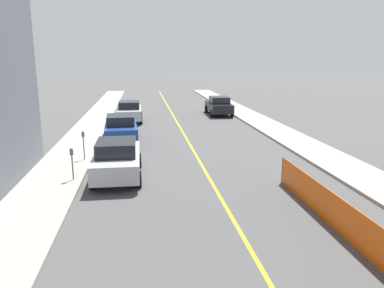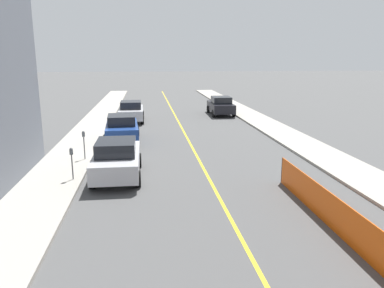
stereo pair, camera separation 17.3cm
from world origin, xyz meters
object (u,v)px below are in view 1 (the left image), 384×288
at_px(parked_car_curb_near, 117,159).
at_px(parked_car_opposite_side, 219,106).
at_px(parking_meter_near_curb, 72,157).
at_px(parking_meter_far_curb, 83,140).
at_px(parked_car_curb_mid, 121,128).
at_px(parked_car_curb_far, 129,111).

relative_size(parked_car_curb_near, parked_car_opposite_side, 0.99).
relative_size(parking_meter_near_curb, parking_meter_far_curb, 0.95).
bearing_deg(parking_meter_far_curb, parked_car_curb_mid, 70.41).
height_order(parked_car_curb_far, parking_meter_far_curb, parked_car_curb_far).
distance_m(parked_car_curb_mid, parked_car_curb_far, 7.10).
xyz_separation_m(parked_car_curb_near, parked_car_opposite_side, (7.68, 16.57, 0.00)).
xyz_separation_m(parked_car_curb_mid, parking_meter_near_curb, (-1.52, -7.35, 0.23)).
bearing_deg(parked_car_curb_near, parking_meter_far_curb, 123.00).
bearing_deg(parked_car_curb_near, parked_car_opposite_side, 65.33).
xyz_separation_m(parked_car_curb_mid, parking_meter_far_curb, (-1.52, -4.27, 0.28)).
distance_m(parked_car_curb_mid, parking_meter_far_curb, 4.54).
bearing_deg(parked_car_curb_mid, parked_car_curb_near, -91.61).
relative_size(parked_car_opposite_side, parking_meter_far_curb, 3.19).
bearing_deg(parking_meter_near_curb, parked_car_opposite_side, 61.10).
relative_size(parked_car_curb_near, parking_meter_far_curb, 3.17).
height_order(parked_car_curb_near, parking_meter_far_curb, parked_car_curb_near).
bearing_deg(parking_meter_far_curb, parked_car_opposite_side, 56.02).
xyz_separation_m(parked_car_curb_mid, parked_car_opposite_side, (7.87, 9.65, 0.00)).
bearing_deg(parking_meter_near_curb, parked_car_curb_far, 82.81).
height_order(parked_car_curb_mid, parking_meter_near_curb, parked_car_curb_mid).
bearing_deg(parked_car_opposite_side, parking_meter_far_curb, -122.70).
relative_size(parked_car_curb_near, parked_car_curb_far, 1.00).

